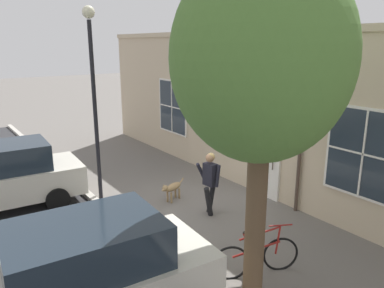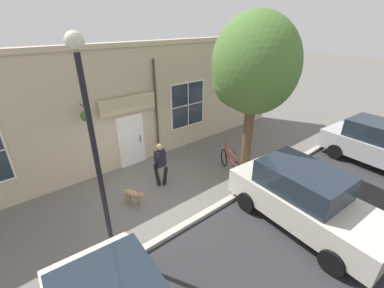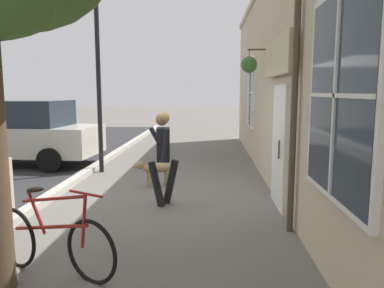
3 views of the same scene
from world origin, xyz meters
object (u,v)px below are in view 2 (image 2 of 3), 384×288
object	(u,v)px
leaning_bicycle	(230,163)
pedestrian_walking	(160,161)
dog_on_leash	(134,194)
street_lamp	(92,134)
parked_car_far_end	(382,145)
parked_car_mid_block	(304,198)
street_tree_by_curb	(252,69)

from	to	relation	value
leaning_bicycle	pedestrian_walking	bearing A→B (deg)	-109.40
dog_on_leash	street_lamp	bearing A→B (deg)	-41.75
pedestrian_walking	parked_car_far_end	distance (m)	8.71
pedestrian_walking	dog_on_leash	bearing A→B (deg)	-74.85
leaning_bicycle	parked_car_mid_block	distance (m)	3.30
street_lamp	dog_on_leash	bearing A→B (deg)	138.25
leaning_bicycle	parked_car_far_end	bearing A→B (deg)	55.50
street_tree_by_curb	parked_car_mid_block	bearing A→B (deg)	-15.79
parked_car_mid_block	street_lamp	bearing A→B (deg)	-115.52
parked_car_far_end	street_tree_by_curb	bearing A→B (deg)	-123.33
parked_car_mid_block	pedestrian_walking	bearing A→B (deg)	-153.44
street_lamp	leaning_bicycle	bearing A→B (deg)	100.60
leaning_bicycle	street_lamp	size ratio (longest dim) A/B	0.31
dog_on_leash	street_tree_by_curb	xyz separation A→B (m)	(0.91, 4.13, 3.52)
dog_on_leash	parked_car_mid_block	bearing A→B (deg)	41.29
street_tree_by_curb	parked_car_mid_block	distance (m)	4.25
parked_car_far_end	parked_car_mid_block	bearing A→B (deg)	-92.19
pedestrian_walking	parked_car_far_end	bearing A→B (deg)	60.18
leaning_bicycle	street_lamp	world-z (taller)	street_lamp
leaning_bicycle	street_lamp	distance (m)	6.08
dog_on_leash	leaning_bicycle	bearing A→B (deg)	81.61
leaning_bicycle	parked_car_mid_block	size ratio (longest dim) A/B	0.37
pedestrian_walking	leaning_bicycle	xyz separation A→B (m)	(0.91, 2.57, -0.60)
dog_on_leash	street_tree_by_curb	bearing A→B (deg)	77.59
parked_car_mid_block	parked_car_far_end	size ratio (longest dim) A/B	1.00
parked_car_far_end	leaning_bicycle	bearing A→B (deg)	-124.50
dog_on_leash	parked_car_far_end	world-z (taller)	parked_car_far_end
pedestrian_walking	parked_car_far_end	size ratio (longest dim) A/B	0.37
pedestrian_walking	leaning_bicycle	distance (m)	2.79
dog_on_leash	street_lamp	size ratio (longest dim) A/B	0.19
parked_car_mid_block	leaning_bicycle	bearing A→B (deg)	170.93
parked_car_far_end	pedestrian_walking	bearing A→B (deg)	-119.82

